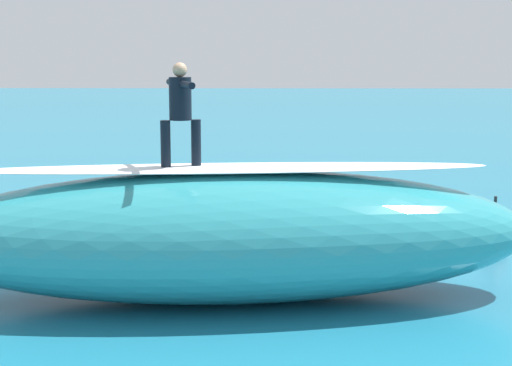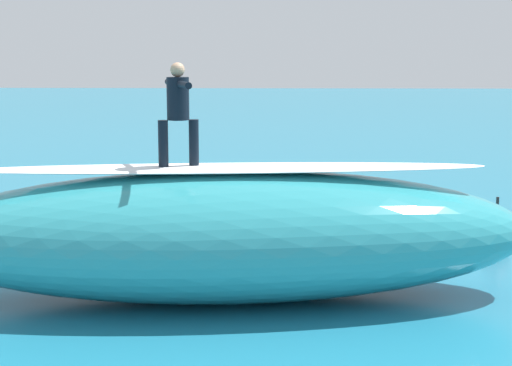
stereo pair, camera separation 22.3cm
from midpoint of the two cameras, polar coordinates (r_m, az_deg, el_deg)
ground_plane at (r=14.54m, az=-4.38°, el=-5.14°), size 120.00×120.00×0.00m
wave_crest at (r=11.95m, az=-2.44°, el=-3.65°), size 9.13×3.61×1.89m
wave_foam_lip at (r=11.77m, az=-2.47°, el=1.03°), size 7.63×1.69×0.08m
surfboard_riding at (r=11.76m, az=-5.74°, el=0.97°), size 1.98×1.08×0.07m
surfer_riding at (r=11.67m, az=-5.81°, el=5.30°), size 0.56×1.34×1.47m
surfboard_paddling at (r=16.24m, az=3.37°, el=-3.45°), size 1.96×1.39×0.07m
surfer_paddling at (r=16.25m, az=2.99°, el=-2.86°), size 1.49×0.91×0.29m
buoy_marker at (r=15.78m, az=15.77°, el=-3.26°), size 0.56×0.56×0.94m
foam_patch_near at (r=15.95m, az=1.94°, el=-3.55°), size 0.74×0.78×0.14m
foam_patch_mid at (r=15.55m, az=-17.61°, el=-4.27°), size 1.33×1.32×0.18m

